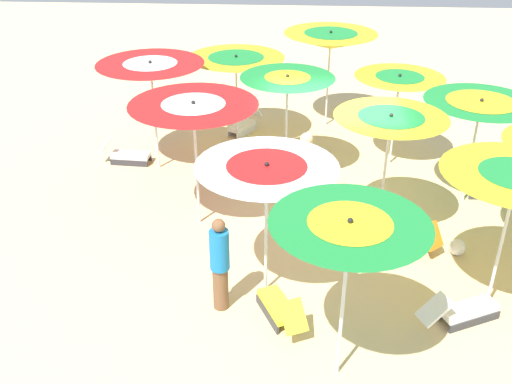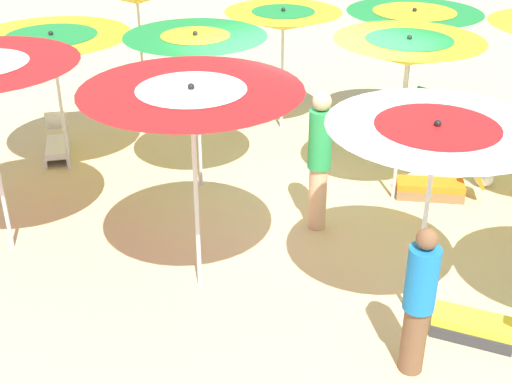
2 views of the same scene
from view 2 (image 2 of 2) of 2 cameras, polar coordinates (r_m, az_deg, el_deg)
name	(u,v)px [view 2 (image 2 of 2)]	position (r m, az deg, el deg)	size (l,w,h in m)	color
ground	(304,200)	(9.98, 3.96, -0.70)	(37.73, 37.73, 0.04)	beige
beach_umbrella_1	(53,48)	(10.52, -16.39, 11.34)	(2.27, 2.27, 2.18)	silver
beach_umbrella_3	(283,21)	(11.74, 2.24, 13.92)	(1.94, 1.94, 2.12)	silver
beach_umbrella_4	(196,47)	(9.61, -4.98, 11.82)	(1.96, 1.96, 2.32)	silver
beach_umbrella_5	(192,106)	(7.10, -5.29, 7.03)	(2.30, 2.30, 2.48)	silver
beach_umbrella_6	(413,21)	(11.60, 12.83, 13.54)	(2.15, 2.15, 2.21)	silver
beach_umbrella_7	(408,52)	(9.36, 12.41, 11.21)	(1.96, 1.96, 2.38)	silver
beach_umbrella_8	(435,142)	(6.82, 14.55, 3.99)	(2.13, 2.13, 2.32)	silver
lounger_0	(414,112)	(12.81, 12.87, 6.47)	(0.42, 1.32, 0.58)	#333338
lounger_1	(437,184)	(10.25, 14.68, 0.64)	(1.16, 1.07, 0.65)	olive
lounger_2	(485,323)	(7.65, 18.35, -10.17)	(1.21, 0.82, 0.63)	#333338
lounger_3	(57,143)	(11.66, -16.07, 3.89)	(1.16, 0.87, 0.63)	silver
beachgoer_0	(319,158)	(8.84, 5.24, 2.77)	(0.30, 0.30, 1.90)	#D8A87F
beachgoer_1	(419,300)	(6.72, 13.27, -8.66)	(0.30, 0.30, 1.60)	brown
beach_ball	(484,177)	(10.80, 18.27, 1.17)	(0.29, 0.29, 0.29)	white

